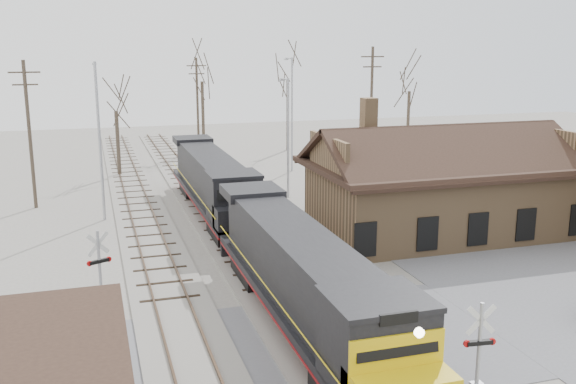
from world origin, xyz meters
The scene contains 19 objects.
ground centered at (0.00, 0.00, 0.00)m, with size 140.00×140.00×0.00m, color #9A958B.
road centered at (0.00, 0.00, 0.01)m, with size 60.00×9.00×0.03m, color #5D5D62.
track_main centered at (0.00, 15.00, 0.07)m, with size 3.40×90.00×0.24m.
track_siding centered at (-4.50, 15.00, 0.07)m, with size 3.40×90.00×0.24m.
depot centered at (11.99, 12.00, 2.41)m, with size 15.20×9.31×7.90m.
locomotive_lead centered at (0.00, 0.98, 2.13)m, with size 2.73×18.32×4.06m.
locomotive_trailing centered at (0.00, 19.57, 2.13)m, with size 2.73×18.32×3.85m.
crossbuck_near centered at (3.16, -5.47, 1.70)m, with size 1.02×0.27×3.55m.
crossbuck_far centered at (-7.33, 5.18, 1.74)m, with size 0.98×0.50×3.65m.
streetlight_a centered at (-6.83, 20.86, 5.49)m, with size 0.25×2.04×9.89m.
streetlight_b centered at (6.17, 23.41, 4.82)m, with size 0.25×2.04×8.58m.
streetlight_c centered at (9.48, 32.98, 5.48)m, with size 0.25×2.04×9.87m.
utility_pole_a centered at (-11.24, 25.37, 5.19)m, with size 2.00×0.24×9.92m.
utility_pole_b centered at (3.30, 45.49, 5.06)m, with size 2.00×0.24×9.67m.
utility_pole_c centered at (14.68, 27.83, 5.62)m, with size 2.00×0.24×10.77m.
tree_b centered at (-5.20, 35.32, 6.37)m, with size 3.65×3.65×8.95m.
tree_c centered at (3.81, 45.33, 8.50)m, with size 4.87×4.87×11.93m.
tree_d centered at (12.66, 44.39, 8.73)m, with size 5.00×5.00×12.26m.
tree_e centered at (22.91, 37.00, 7.54)m, with size 4.32×4.32×10.59m.
Camera 1 is at (-7.29, -20.34, 10.76)m, focal length 40.00 mm.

